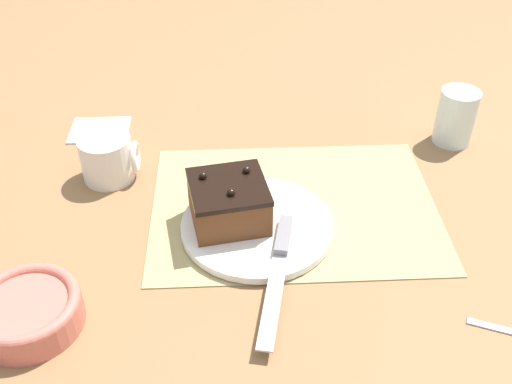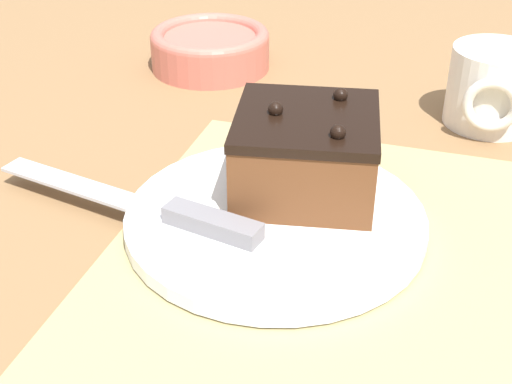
{
  "view_description": "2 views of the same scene",
  "coord_description": "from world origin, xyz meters",
  "px_view_note": "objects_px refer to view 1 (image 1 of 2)",
  "views": [
    {
      "loc": [
        -0.1,
        -0.75,
        0.62
      ],
      "look_at": [
        -0.06,
        -0.03,
        0.06
      ],
      "focal_mm": 42.0,
      "sensor_mm": 36.0,
      "label": 1
    },
    {
      "loc": [
        0.38,
        0.07,
        0.32
      ],
      "look_at": [
        -0.07,
        -0.07,
        0.03
      ],
      "focal_mm": 50.0,
      "sensor_mm": 36.0,
      "label": 2
    }
  ],
  "objects_px": {
    "cake_plate": "(257,226)",
    "chocolate_cake": "(229,202)",
    "drinking_glass": "(456,117)",
    "serving_knife": "(280,256)",
    "small_bowl": "(27,311)",
    "coffee_mug": "(108,158)"
  },
  "relations": [
    {
      "from": "serving_knife",
      "to": "coffee_mug",
      "type": "relative_size",
      "value": 2.51
    },
    {
      "from": "serving_knife",
      "to": "coffee_mug",
      "type": "xyz_separation_m",
      "value": [
        -0.28,
        0.23,
        0.02
      ]
    },
    {
      "from": "cake_plate",
      "to": "coffee_mug",
      "type": "distance_m",
      "value": 0.29
    },
    {
      "from": "cake_plate",
      "to": "coffee_mug",
      "type": "height_order",
      "value": "coffee_mug"
    },
    {
      "from": "cake_plate",
      "to": "drinking_glass",
      "type": "bearing_deg",
      "value": 32.17
    },
    {
      "from": "serving_knife",
      "to": "small_bowl",
      "type": "height_order",
      "value": "small_bowl"
    },
    {
      "from": "chocolate_cake",
      "to": "small_bowl",
      "type": "distance_m",
      "value": 0.32
    },
    {
      "from": "cake_plate",
      "to": "chocolate_cake",
      "type": "distance_m",
      "value": 0.06
    },
    {
      "from": "chocolate_cake",
      "to": "serving_knife",
      "type": "distance_m",
      "value": 0.12
    },
    {
      "from": "drinking_glass",
      "to": "small_bowl",
      "type": "height_order",
      "value": "drinking_glass"
    },
    {
      "from": "cake_plate",
      "to": "small_bowl",
      "type": "distance_m",
      "value": 0.35
    },
    {
      "from": "cake_plate",
      "to": "small_bowl",
      "type": "height_order",
      "value": "small_bowl"
    },
    {
      "from": "chocolate_cake",
      "to": "serving_knife",
      "type": "bearing_deg",
      "value": -51.73
    },
    {
      "from": "drinking_glass",
      "to": "cake_plate",
      "type": "bearing_deg",
      "value": -147.83
    },
    {
      "from": "serving_knife",
      "to": "drinking_glass",
      "type": "relative_size",
      "value": 2.35
    },
    {
      "from": "drinking_glass",
      "to": "chocolate_cake",
      "type": "bearing_deg",
      "value": -151.84
    },
    {
      "from": "cake_plate",
      "to": "chocolate_cake",
      "type": "bearing_deg",
      "value": 163.72
    },
    {
      "from": "cake_plate",
      "to": "small_bowl",
      "type": "xyz_separation_m",
      "value": [
        -0.3,
        -0.17,
        0.02
      ]
    },
    {
      "from": "chocolate_cake",
      "to": "small_bowl",
      "type": "height_order",
      "value": "chocolate_cake"
    },
    {
      "from": "chocolate_cake",
      "to": "coffee_mug",
      "type": "distance_m",
      "value": 0.25
    },
    {
      "from": "cake_plate",
      "to": "chocolate_cake",
      "type": "xyz_separation_m",
      "value": [
        -0.04,
        0.01,
        0.04
      ]
    },
    {
      "from": "serving_knife",
      "to": "small_bowl",
      "type": "xyz_separation_m",
      "value": [
        -0.33,
        -0.09,
        0.0
      ]
    }
  ]
}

